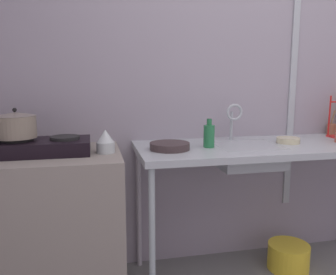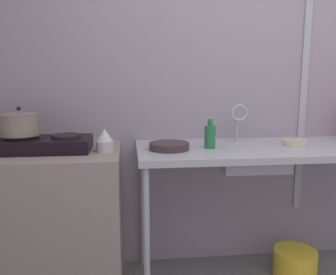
{
  "view_description": "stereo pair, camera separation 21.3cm",
  "coord_description": "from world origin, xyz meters",
  "views": [
    {
      "loc": [
        -1.14,
        -0.84,
        1.34
      ],
      "look_at": [
        -0.7,
        1.21,
        0.98
      ],
      "focal_mm": 37.15,
      "sensor_mm": 36.0,
      "label": 1
    },
    {
      "loc": [
        -0.93,
        -0.88,
        1.34
      ],
      "look_at": [
        -0.7,
        1.21,
        0.98
      ],
      "focal_mm": 37.15,
      "sensor_mm": 36.0,
      "label": 2
    }
  ],
  "objects": [
    {
      "name": "frying_pan",
      "position": [
        -0.7,
        1.18,
        0.94
      ],
      "size": [
        0.24,
        0.24,
        0.04
      ],
      "primitive_type": "cylinder",
      "color": "#3B2D2E",
      "rests_on": "counter_sink"
    },
    {
      "name": "stove",
      "position": [
        -1.44,
        1.21,
        0.96
      ],
      "size": [
        0.54,
        0.3,
        0.1
      ],
      "color": "black",
      "rests_on": "counter_concrete"
    },
    {
      "name": "faucet",
      "position": [
        -0.2,
        1.37,
        1.09
      ],
      "size": [
        0.12,
        0.07,
        0.26
      ],
      "color": "#A7B0B4",
      "rests_on": "counter_sink"
    },
    {
      "name": "pot_on_left_burner",
      "position": [
        -1.57,
        1.21,
        1.09
      ],
      "size": [
        0.22,
        0.22,
        0.17
      ],
      "color": "gray",
      "rests_on": "stove"
    },
    {
      "name": "bucket_on_floor",
      "position": [
        0.18,
        1.22,
        0.09
      ],
      "size": [
        0.29,
        0.29,
        0.18
      ],
      "primitive_type": "cylinder",
      "color": "yellow",
      "rests_on": "ground"
    },
    {
      "name": "percolator",
      "position": [
        -1.08,
        1.16,
        0.98
      ],
      "size": [
        0.11,
        0.11,
        0.14
      ],
      "color": "#B8C2C1",
      "rests_on": "counter_concrete"
    },
    {
      "name": "counter_concrete",
      "position": [
        -1.49,
        1.21,
        0.46
      ],
      "size": [
        1.0,
        0.64,
        0.92
      ],
      "primitive_type": "cube",
      "color": "gray",
      "rests_on": "ground"
    },
    {
      "name": "small_bowl_on_drainboard",
      "position": [
        0.13,
        1.22,
        0.93
      ],
      "size": [
        0.15,
        0.15,
        0.04
      ],
      "primitive_type": "cylinder",
      "color": "beige",
      "rests_on": "counter_sink"
    },
    {
      "name": "counter_sink",
      "position": [
        0.0,
        1.21,
        0.85
      ],
      "size": [
        1.78,
        0.64,
        0.92
      ],
      "color": "#A7B0B4",
      "rests_on": "ground"
    },
    {
      "name": "bottle_by_sink",
      "position": [
        -0.44,
        1.19,
        0.99
      ],
      "size": [
        0.07,
        0.07,
        0.18
      ],
      "color": "#247140",
      "rests_on": "counter_sink"
    },
    {
      "name": "wall_metal_strip",
      "position": [
        0.32,
        1.52,
        1.36
      ],
      "size": [
        0.05,
        0.01,
        1.98
      ],
      "primitive_type": "cube",
      "color": "#A7B0B4"
    },
    {
      "name": "wall_back",
      "position": [
        0.0,
        1.58,
        1.24
      ],
      "size": [
        4.94,
        0.1,
        2.48
      ],
      "primitive_type": "cube",
      "color": "#97909C",
      "rests_on": "ground"
    },
    {
      "name": "sink_basin",
      "position": [
        -0.18,
        1.2,
        0.85
      ],
      "size": [
        0.41,
        0.35,
        0.14
      ],
      "primitive_type": "cube",
      "color": "#A7B0B4",
      "rests_on": "counter_sink"
    }
  ]
}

